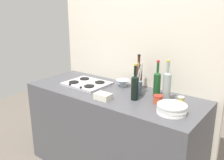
# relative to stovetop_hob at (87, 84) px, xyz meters

# --- Properties ---
(counter_block) EXTENTS (1.80, 0.70, 0.90)m
(counter_block) POSITION_rel_stovetop_hob_xyz_m (0.35, -0.01, -0.46)
(counter_block) COLOR #4C4C51
(counter_block) RESTS_ON ground
(backsplash_panel) EXTENTS (1.90, 0.06, 2.10)m
(backsplash_panel) POSITION_rel_stovetop_hob_xyz_m (0.35, 0.37, 0.14)
(backsplash_panel) COLOR beige
(backsplash_panel) RESTS_ON ground
(stovetop_hob) EXTENTS (0.44, 0.37, 0.04)m
(stovetop_hob) POSITION_rel_stovetop_hob_xyz_m (0.00, 0.00, 0.00)
(stovetop_hob) COLOR #B2B2B7
(stovetop_hob) RESTS_ON counter_block
(plate_stack) EXTENTS (0.24, 0.24, 0.07)m
(plate_stack) POSITION_rel_stovetop_hob_xyz_m (1.02, -0.12, 0.02)
(plate_stack) COLOR white
(plate_stack) RESTS_ON counter_block
(wine_bottle_leftmost) EXTENTS (0.07, 0.07, 0.36)m
(wine_bottle_leftmost) POSITION_rel_stovetop_hob_xyz_m (0.52, 0.19, 0.13)
(wine_bottle_leftmost) COLOR #472314
(wine_bottle_leftmost) RESTS_ON counter_block
(wine_bottle_mid_left) EXTENTS (0.07, 0.07, 0.33)m
(wine_bottle_mid_left) POSITION_rel_stovetop_hob_xyz_m (0.64, -0.05, 0.11)
(wine_bottle_mid_left) COLOR black
(wine_bottle_mid_left) RESTS_ON counter_block
(wine_bottle_mid_right) EXTENTS (0.07, 0.07, 0.34)m
(wine_bottle_mid_right) POSITION_rel_stovetop_hob_xyz_m (0.75, 0.15, 0.11)
(wine_bottle_mid_right) COLOR #19471E
(wine_bottle_mid_right) RESTS_ON counter_block
(wine_bottle_rightmost) EXTENTS (0.07, 0.07, 0.37)m
(wine_bottle_rightmost) POSITION_rel_stovetop_hob_xyz_m (0.87, 0.09, 0.13)
(wine_bottle_rightmost) COLOR gray
(wine_bottle_rightmost) RESTS_ON counter_block
(mixing_bowl) EXTENTS (0.14, 0.14, 0.07)m
(mixing_bowl) POSITION_rel_stovetop_hob_xyz_m (0.34, 0.18, 0.03)
(mixing_bowl) COLOR silver
(mixing_bowl) RESTS_ON counter_block
(butter_dish) EXTENTS (0.15, 0.11, 0.06)m
(butter_dish) POSITION_rel_stovetop_hob_xyz_m (0.41, -0.22, 0.01)
(butter_dish) COLOR silver
(butter_dish) RESTS_ON counter_block
(utensil_crock) EXTENTS (0.10, 0.10, 0.31)m
(utensil_crock) POSITION_rel_stovetop_hob_xyz_m (0.58, 0.07, 0.07)
(utensil_crock) COLOR slate
(utensil_crock) RESTS_ON counter_block
(condiment_jar_front) EXTENTS (0.08, 0.08, 0.07)m
(condiment_jar_front) POSITION_rel_stovetop_hob_xyz_m (0.84, -0.01, 0.02)
(condiment_jar_front) COLOR #C64C2D
(condiment_jar_front) RESTS_ON counter_block
(condiment_jar_rear) EXTENTS (0.06, 0.06, 0.08)m
(condiment_jar_rear) POSITION_rel_stovetop_hob_xyz_m (1.02, 0.06, 0.03)
(condiment_jar_rear) COLOR gold
(condiment_jar_rear) RESTS_ON counter_block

